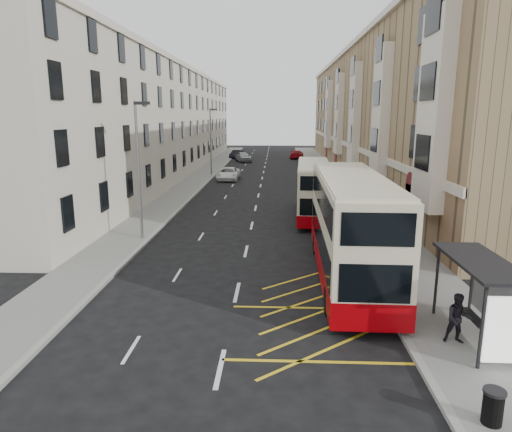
{
  "coord_description": "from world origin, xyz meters",
  "views": [
    {
      "loc": [
        1.6,
        -14.22,
        7.39
      ],
      "look_at": [
        0.7,
        6.54,
        2.78
      ],
      "focal_mm": 32.0,
      "sensor_mm": 36.0,
      "label": 1
    }
  ],
  "objects_px": {
    "pedestrian_far": "(389,267)",
    "pedestrian_near": "(409,296)",
    "car_red": "(297,154)",
    "street_lamp_far": "(211,138)",
    "car_dark": "(237,154)",
    "white_van": "(228,174)",
    "street_lamp_near": "(139,163)",
    "car_silver": "(243,157)",
    "double_decker_front": "(350,228)",
    "bus_shelter": "(489,286)",
    "double_decker_rear": "(313,190)",
    "pedestrian_mid": "(458,319)",
    "litter_bin": "(493,406)"
  },
  "relations": [
    {
      "from": "double_decker_front",
      "to": "double_decker_rear",
      "type": "height_order",
      "value": "double_decker_front"
    },
    {
      "from": "white_van",
      "to": "car_silver",
      "type": "xyz_separation_m",
      "value": [
        0.24,
        21.11,
        0.08
      ]
    },
    {
      "from": "pedestrian_far",
      "to": "pedestrian_near",
      "type": "bearing_deg",
      "value": 107.6
    },
    {
      "from": "litter_bin",
      "to": "pedestrian_far",
      "type": "height_order",
      "value": "pedestrian_far"
    },
    {
      "from": "street_lamp_near",
      "to": "litter_bin",
      "type": "distance_m",
      "value": 21.4
    },
    {
      "from": "street_lamp_near",
      "to": "pedestrian_far",
      "type": "height_order",
      "value": "street_lamp_near"
    },
    {
      "from": "street_lamp_near",
      "to": "double_decker_rear",
      "type": "xyz_separation_m",
      "value": [
        10.73,
        6.96,
        -2.6
      ]
    },
    {
      "from": "car_dark",
      "to": "pedestrian_far",
      "type": "bearing_deg",
      "value": -65.99
    },
    {
      "from": "bus_shelter",
      "to": "pedestrian_mid",
      "type": "bearing_deg",
      "value": 177.46
    },
    {
      "from": "bus_shelter",
      "to": "white_van",
      "type": "height_order",
      "value": "bus_shelter"
    },
    {
      "from": "street_lamp_near",
      "to": "street_lamp_far",
      "type": "xyz_separation_m",
      "value": [
        0.0,
        30.0,
        0.0
      ]
    },
    {
      "from": "litter_bin",
      "to": "pedestrian_near",
      "type": "height_order",
      "value": "pedestrian_near"
    },
    {
      "from": "street_lamp_near",
      "to": "pedestrian_near",
      "type": "relative_size",
      "value": 4.25
    },
    {
      "from": "pedestrian_near",
      "to": "double_decker_front",
      "type": "bearing_deg",
      "value": -111.11
    },
    {
      "from": "street_lamp_far",
      "to": "litter_bin",
      "type": "xyz_separation_m",
      "value": [
        13.19,
        -46.37,
        -4.03
      ]
    },
    {
      "from": "street_lamp_far",
      "to": "car_dark",
      "type": "height_order",
      "value": "street_lamp_far"
    },
    {
      "from": "bus_shelter",
      "to": "pedestrian_mid",
      "type": "relative_size",
      "value": 2.54
    },
    {
      "from": "double_decker_rear",
      "to": "car_red",
      "type": "distance_m",
      "value": 46.46
    },
    {
      "from": "litter_bin",
      "to": "white_van",
      "type": "relative_size",
      "value": 0.17
    },
    {
      "from": "pedestrian_near",
      "to": "bus_shelter",
      "type": "bearing_deg",
      "value": 103.63
    },
    {
      "from": "street_lamp_near",
      "to": "car_silver",
      "type": "height_order",
      "value": "street_lamp_near"
    },
    {
      "from": "car_silver",
      "to": "double_decker_front",
      "type": "bearing_deg",
      "value": -99.57
    },
    {
      "from": "pedestrian_far",
      "to": "car_red",
      "type": "distance_m",
      "value": 60.58
    },
    {
      "from": "white_van",
      "to": "pedestrian_mid",
      "type": "bearing_deg",
      "value": -71.96
    },
    {
      "from": "car_silver",
      "to": "bus_shelter",
      "type": "bearing_deg",
      "value": -97.37
    },
    {
      "from": "street_lamp_far",
      "to": "pedestrian_near",
      "type": "height_order",
      "value": "street_lamp_far"
    },
    {
      "from": "double_decker_front",
      "to": "car_dark",
      "type": "relative_size",
      "value": 2.79
    },
    {
      "from": "litter_bin",
      "to": "car_silver",
      "type": "xyz_separation_m",
      "value": [
        -10.47,
        63.78,
        0.18
      ]
    },
    {
      "from": "pedestrian_near",
      "to": "car_silver",
      "type": "relative_size",
      "value": 0.4
    },
    {
      "from": "car_red",
      "to": "double_decker_front",
      "type": "bearing_deg",
      "value": 98.48
    },
    {
      "from": "litter_bin",
      "to": "pedestrian_mid",
      "type": "xyz_separation_m",
      "value": [
        0.69,
        4.01,
        0.38
      ]
    },
    {
      "from": "litter_bin",
      "to": "pedestrian_far",
      "type": "xyz_separation_m",
      "value": [
        -0.26,
        9.2,
        0.36
      ]
    },
    {
      "from": "litter_bin",
      "to": "pedestrian_far",
      "type": "bearing_deg",
      "value": 91.62
    },
    {
      "from": "car_red",
      "to": "pedestrian_near",
      "type": "bearing_deg",
      "value": 99.73
    },
    {
      "from": "pedestrian_far",
      "to": "car_silver",
      "type": "bearing_deg",
      "value": -58.55
    },
    {
      "from": "double_decker_front",
      "to": "pedestrian_far",
      "type": "distance_m",
      "value": 2.38
    },
    {
      "from": "pedestrian_mid",
      "to": "car_dark",
      "type": "bearing_deg",
      "value": 107.7
    },
    {
      "from": "double_decker_front",
      "to": "litter_bin",
      "type": "height_order",
      "value": "double_decker_front"
    },
    {
      "from": "double_decker_rear",
      "to": "litter_bin",
      "type": "height_order",
      "value": "double_decker_rear"
    },
    {
      "from": "white_van",
      "to": "double_decker_rear",
      "type": "bearing_deg",
      "value": -65.26
    },
    {
      "from": "pedestrian_far",
      "to": "car_red",
      "type": "bearing_deg",
      "value": -67.85
    },
    {
      "from": "white_van",
      "to": "pedestrian_far",
      "type": "bearing_deg",
      "value": -71.05
    },
    {
      "from": "litter_bin",
      "to": "car_silver",
      "type": "relative_size",
      "value": 0.19
    },
    {
      "from": "double_decker_front",
      "to": "car_silver",
      "type": "relative_size",
      "value": 2.6
    },
    {
      "from": "white_van",
      "to": "car_red",
      "type": "bearing_deg",
      "value": 73.08
    },
    {
      "from": "white_van",
      "to": "car_red",
      "type": "xyz_separation_m",
      "value": [
        9.08,
        27.09,
        0.0
      ]
    },
    {
      "from": "pedestrian_near",
      "to": "car_silver",
      "type": "height_order",
      "value": "pedestrian_near"
    },
    {
      "from": "street_lamp_far",
      "to": "double_decker_rear",
      "type": "height_order",
      "value": "street_lamp_far"
    },
    {
      "from": "white_van",
      "to": "car_red",
      "type": "distance_m",
      "value": 28.57
    },
    {
      "from": "pedestrian_mid",
      "to": "white_van",
      "type": "distance_m",
      "value": 40.31
    }
  ]
}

